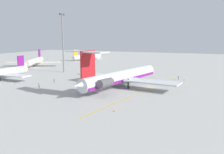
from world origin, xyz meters
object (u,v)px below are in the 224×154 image
at_px(main_jetliner, 120,77).
at_px(ground_crew_portside, 97,73).
at_px(safety_cone_wingtip, 120,74).
at_px(airliner_far_right, 88,57).
at_px(safety_cone_nose, 184,80).
at_px(ground_crew_starboard, 178,77).
at_px(safety_cone_tail, 114,110).
at_px(ground_crew_near_nose, 39,85).
at_px(airliner_mid_right, 33,62).
at_px(light_mast, 63,41).
at_px(ground_crew_near_tail, 54,80).

bearing_deg(main_jetliner, ground_crew_portside, 56.79).
bearing_deg(safety_cone_wingtip, airliner_far_right, 40.80).
height_order(airliner_far_right, safety_cone_nose, airliner_far_right).
distance_m(ground_crew_starboard, safety_cone_tail, 51.69).
bearing_deg(safety_cone_nose, safety_cone_tail, 167.82).
height_order(ground_crew_portside, safety_cone_wingtip, ground_crew_portside).
distance_m(airliner_far_right, safety_cone_wingtip, 78.84).
bearing_deg(ground_crew_near_nose, safety_cone_nose, 91.37).
xyz_separation_m(ground_crew_near_nose, safety_cone_wingtip, (41.11, -15.52, -0.87)).
distance_m(ground_crew_near_nose, safety_cone_nose, 59.04).
relative_size(ground_crew_starboard, safety_cone_tail, 3.05).
bearing_deg(safety_cone_tail, safety_cone_nose, -12.18).
relative_size(main_jetliner, ground_crew_portside, 28.58).
distance_m(ground_crew_portside, safety_cone_wingtip, 11.89).
bearing_deg(safety_cone_tail, airliner_mid_right, 52.26).
height_order(airliner_far_right, light_mast, light_mast).
bearing_deg(ground_crew_near_tail, main_jetliner, 135.22).
distance_m(main_jetliner, safety_cone_nose, 31.22).
bearing_deg(ground_crew_starboard, airliner_mid_right, -171.64).
distance_m(airliner_far_right, ground_crew_portside, 79.90).
bearing_deg(ground_crew_near_tail, ground_crew_starboard, 159.49).
height_order(airliner_mid_right, safety_cone_tail, airliner_mid_right).
relative_size(airliner_far_right, safety_cone_nose, 51.49).
bearing_deg(airliner_mid_right, safety_cone_wingtip, 58.16).
relative_size(ground_crew_near_nose, ground_crew_portside, 1.07).
bearing_deg(safety_cone_tail, light_mast, 44.67).
bearing_deg(ground_crew_starboard, safety_cone_tail, -83.28).
bearing_deg(main_jetliner, airliner_far_right, 48.17).
bearing_deg(ground_crew_portside, main_jetliner, -176.50).
distance_m(ground_crew_near_nose, safety_cone_wingtip, 43.95).
distance_m(safety_cone_nose, safety_cone_tail, 51.91).
bearing_deg(ground_crew_near_tail, safety_cone_tail, 94.75).
bearing_deg(light_mast, safety_cone_tail, -135.33).
xyz_separation_m(safety_cone_wingtip, light_mast, (-4.85, 30.03, 15.96)).
bearing_deg(airliner_mid_right, light_mast, 43.61).
bearing_deg(safety_cone_nose, ground_crew_near_nose, 128.03).
height_order(ground_crew_starboard, safety_cone_nose, ground_crew_starboard).
bearing_deg(ground_crew_near_nose, light_mast, 165.15).
bearing_deg(ground_crew_portside, light_mast, 41.38).
bearing_deg(safety_cone_nose, airliner_far_right, 52.01).
bearing_deg(main_jetliner, ground_crew_near_nose, 128.88).
bearing_deg(ground_crew_near_nose, airliner_mid_right, -173.30).
xyz_separation_m(airliner_mid_right, airliner_far_right, (51.92, -10.15, -0.40)).
xyz_separation_m(ground_crew_near_tail, safety_cone_tail, (-23.90, -36.17, -0.84)).
bearing_deg(airliner_far_right, ground_crew_starboard, -108.41).
bearing_deg(ground_crew_portside, ground_crew_near_nose, 128.23).
bearing_deg(safety_cone_tail, main_jetliner, 18.78).
distance_m(safety_cone_nose, light_mast, 63.06).
xyz_separation_m(ground_crew_near_nose, ground_crew_starboard, (36.62, -43.97, -0.08)).
bearing_deg(ground_crew_portside, safety_cone_nose, -125.91).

